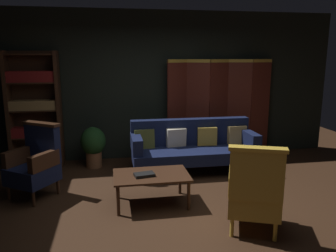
{
  "coord_description": "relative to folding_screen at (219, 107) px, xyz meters",
  "views": [
    {
      "loc": [
        -0.82,
        -3.93,
        1.97
      ],
      "look_at": [
        0.0,
        0.8,
        0.95
      ],
      "focal_mm": 35.62,
      "sensor_mm": 36.0,
      "label": 1
    }
  ],
  "objects": [
    {
      "name": "velvet_couch",
      "position": [
        -0.71,
        -0.79,
        -0.53
      ],
      "size": [
        2.12,
        0.78,
        0.88
      ],
      "color": "#382114",
      "rests_on": "ground_plane"
    },
    {
      "name": "ground_plane",
      "position": [
        -1.26,
        -2.25,
        -0.99
      ],
      "size": [
        10.0,
        10.0,
        0.0
      ],
      "primitive_type": "plane",
      "color": "#331E11"
    },
    {
      "name": "armchair_wing_left",
      "position": [
        -3.16,
        -1.45,
        -0.5
      ],
      "size": [
        0.8,
        0.8,
        1.04
      ],
      "color": "#382114",
      "rests_on": "ground_plane"
    },
    {
      "name": "back_wall",
      "position": [
        -1.26,
        0.2,
        0.41
      ],
      "size": [
        7.2,
        0.1,
        2.8
      ],
      "primitive_type": "cube",
      "color": "black",
      "rests_on": "ground_plane"
    },
    {
      "name": "armchair_gilt_accent",
      "position": [
        -0.54,
        -2.92,
        -0.5
      ],
      "size": [
        0.75,
        0.75,
        1.04
      ],
      "color": "gold",
      "rests_on": "ground_plane"
    },
    {
      "name": "coffee_table",
      "position": [
        -1.59,
        -2.01,
        -0.61
      ],
      "size": [
        1.0,
        0.64,
        0.42
      ],
      "color": "#382114",
      "rests_on": "ground_plane"
    },
    {
      "name": "book_black_cloth",
      "position": [
        -1.68,
        -2.06,
        -0.55
      ],
      "size": [
        0.28,
        0.2,
        0.04
      ],
      "primitive_type": "cube",
      "rotation": [
        0.0,
        0.0,
        0.17
      ],
      "color": "black",
      "rests_on": "coffee_table"
    },
    {
      "name": "bookshelf",
      "position": [
        -3.41,
        -0.06,
        0.08
      ],
      "size": [
        0.9,
        0.32,
        2.05
      ],
      "color": "#382114",
      "rests_on": "ground_plane"
    },
    {
      "name": "folding_screen",
      "position": [
        0.0,
        0.0,
        0.0
      ],
      "size": [
        2.12,
        0.25,
        1.9
      ],
      "color": "#5B2319",
      "rests_on": "ground_plane"
    },
    {
      "name": "potted_plant",
      "position": [
        -2.42,
        -0.31,
        -0.57
      ],
      "size": [
        0.44,
        0.44,
        0.73
      ],
      "color": "brown",
      "rests_on": "ground_plane"
    }
  ]
}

